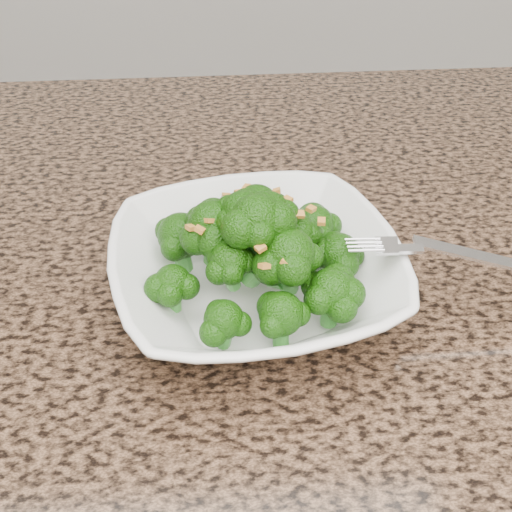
{
  "coord_description": "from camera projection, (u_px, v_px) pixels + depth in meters",
  "views": [
    {
      "loc": [
        0.11,
        -0.12,
        1.28
      ],
      "look_at": [
        0.14,
        0.31,
        0.95
      ],
      "focal_mm": 45.0,
      "sensor_mm": 36.0,
      "label": 1
    }
  ],
  "objects": [
    {
      "name": "fork",
      "position": [
        414.0,
        249.0,
        0.52
      ],
      "size": [
        0.19,
        0.06,
        0.01
      ],
      "primitive_type": null,
      "rotation": [
        0.0,
        0.0,
        -0.18
      ],
      "color": "silver",
      "rests_on": "bowl"
    },
    {
      "name": "bowl",
      "position": [
        256.0,
        274.0,
        0.55
      ],
      "size": [
        0.28,
        0.28,
        0.06
      ],
      "primitive_type": "imported",
      "rotation": [
        0.0,
        0.0,
        0.16
      ],
      "color": "white",
      "rests_on": "granite_counter"
    },
    {
      "name": "granite_counter",
      "position": [
        100.0,
        325.0,
        0.57
      ],
      "size": [
        1.64,
        1.04,
        0.03
      ],
      "primitive_type": "cube",
      "color": "brown",
      "rests_on": "cabinet"
    },
    {
      "name": "garlic_topping",
      "position": [
        256.0,
        166.0,
        0.49
      ],
      "size": [
        0.13,
        0.13,
        0.01
      ],
      "primitive_type": null,
      "color": "orange",
      "rests_on": "broccoli_pile"
    },
    {
      "name": "broccoli_pile",
      "position": [
        256.0,
        209.0,
        0.51
      ],
      "size": [
        0.22,
        0.22,
        0.07
      ],
      "primitive_type": null,
      "color": "#194F09",
      "rests_on": "bowl"
    }
  ]
}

